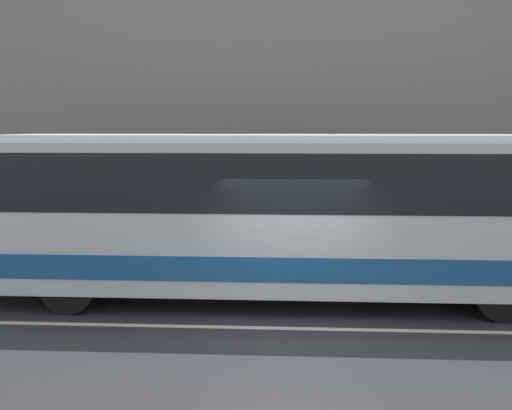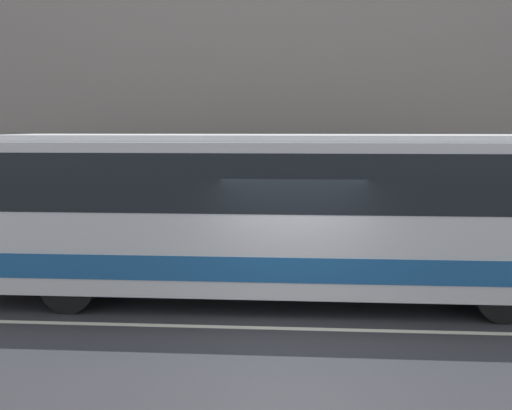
{
  "view_description": "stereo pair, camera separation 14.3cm",
  "coord_description": "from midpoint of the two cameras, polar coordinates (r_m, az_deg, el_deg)",
  "views": [
    {
      "loc": [
        -0.11,
        -9.28,
        3.39
      ],
      "look_at": [
        -0.73,
        1.71,
        1.87
      ],
      "focal_mm": 40.0,
      "sensor_mm": 36.0,
      "label": 1
    },
    {
      "loc": [
        0.03,
        -9.27,
        3.39
      ],
      "look_at": [
        -0.73,
        1.71,
        1.87
      ],
      "focal_mm": 40.0,
      "sensor_mm": 36.0,
      "label": 2
    }
  ],
  "objects": [
    {
      "name": "pedestrian_waiting",
      "position": [
        14.45,
        2.67,
        -1.72
      ],
      "size": [
        0.36,
        0.36,
        1.77
      ],
      "color": "#1E5933",
      "rests_on": "sidewalk"
    },
    {
      "name": "building_facade",
      "position": [
        16.59,
        4.21,
        14.19
      ],
      "size": [
        60.0,
        0.35,
        10.84
      ],
      "color": "gray",
      "rests_on": "ground_plane"
    },
    {
      "name": "lane_stripe",
      "position": [
        9.87,
        4.06,
        -12.22
      ],
      "size": [
        54.0,
        0.14,
        0.01
      ],
      "color": "beige",
      "rests_on": "ground_plane"
    },
    {
      "name": "transit_bus",
      "position": [
        11.11,
        1.01,
        -0.24
      ],
      "size": [
        11.77,
        2.58,
        3.24
      ],
      "color": "silver",
      "rests_on": "ground_plane"
    },
    {
      "name": "sidewalk",
      "position": [
        15.18,
        4.04,
        -4.77
      ],
      "size": [
        60.0,
        3.08,
        0.15
      ],
      "color": "#A09E99",
      "rests_on": "ground_plane"
    },
    {
      "name": "ground_plane",
      "position": [
        9.87,
        4.06,
        -12.24
      ],
      "size": [
        60.0,
        60.0,
        0.0
      ],
      "primitive_type": "plane",
      "color": "#333338"
    }
  ]
}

